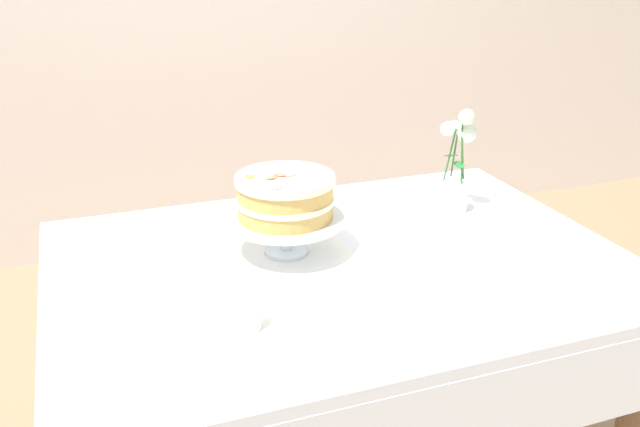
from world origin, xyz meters
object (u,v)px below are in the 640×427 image
cake_stand (286,223)px  flower_vase (457,170)px  dining_table (343,295)px  layer_cake (285,196)px  teacup (243,318)px

cake_stand → flower_vase: flower_vase is taller
dining_table → flower_vase: size_ratio=4.64×
dining_table → layer_cake: layer_cake is taller
cake_stand → flower_vase: (0.55, 0.12, 0.04)m
layer_cake → teacup: 0.39m
teacup → layer_cake: bearing=58.8°
teacup → flower_vase: bearing=30.3°
layer_cake → dining_table: bearing=-40.2°
layer_cake → cake_stand: bearing=11.6°
flower_vase → cake_stand: bearing=-167.8°
dining_table → teacup: size_ratio=10.78×
dining_table → teacup: 0.39m
layer_cake → teacup: layer_cake is taller
cake_stand → layer_cake: size_ratio=1.20×
dining_table → flower_vase: flower_vase is taller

